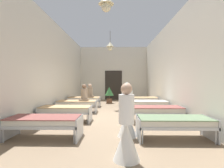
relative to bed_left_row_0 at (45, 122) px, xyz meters
name	(u,v)px	position (x,y,z in m)	size (l,w,h in m)	color
ground_plane	(111,118)	(1.70, 2.85, -0.49)	(6.09, 14.43, 0.10)	#8C755B
room_shell	(112,68)	(1.69, 4.11, 1.75)	(5.89, 14.03, 4.37)	silver
bed_left_row_0	(45,122)	(0.00, 0.00, 0.00)	(1.90, 0.84, 0.57)	#B7BCC1
bed_right_row_0	(174,122)	(3.39, 0.00, 0.00)	(1.90, 0.84, 0.57)	#B7BCC1
bed_left_row_1	(66,110)	(0.00, 1.90, 0.00)	(1.90, 0.84, 0.57)	#B7BCC1
bed_right_row_1	(157,110)	(3.39, 1.90, 0.00)	(1.90, 0.84, 0.57)	#B7BCC1
bed_left_row_2	(77,103)	(0.00, 3.80, 0.00)	(1.90, 0.84, 0.57)	#B7BCC1
bed_right_row_2	(147,104)	(3.39, 3.80, 0.00)	(1.90, 0.84, 0.57)	#B7BCC1
bed_left_row_3	(84,99)	(0.00, 5.70, 0.00)	(1.90, 0.84, 0.57)	#B7BCC1
bed_right_row_3	(141,99)	(3.39, 5.70, 0.00)	(1.90, 0.84, 0.57)	#B7BCC1
nurse_near_aisle	(127,117)	(2.19, 0.19, 0.09)	(0.52, 0.52, 1.49)	white
nurse_mid_aisle	(126,132)	(2.08, -1.21, 0.09)	(0.52, 0.52, 1.49)	white
patient_seated_primary	(84,95)	(0.35, 3.81, 0.43)	(0.44, 0.44, 0.80)	gray
patient_seated_secondary	(90,92)	(0.35, 5.64, 0.43)	(0.44, 0.44, 0.80)	gray
potted_plant	(109,93)	(1.43, 7.33, 0.26)	(0.60, 0.60, 1.13)	brown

